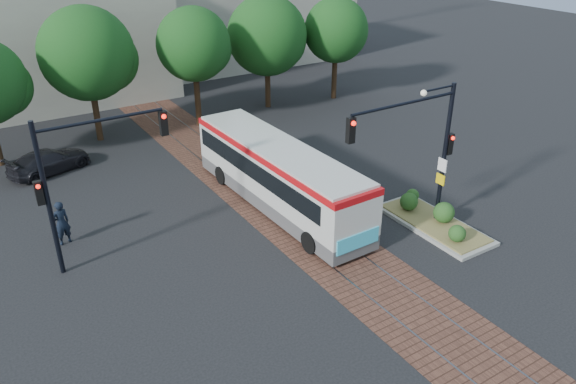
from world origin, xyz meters
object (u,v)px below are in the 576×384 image
at_px(signal_pole_left, 77,172).
at_px(officer, 61,223).
at_px(city_bus, 278,173).
at_px(signal_pole_main, 425,139).
at_px(parked_car, 49,161).
at_px(traffic_island, 433,218).

height_order(signal_pole_left, officer, signal_pole_left).
relative_size(city_bus, signal_pole_main, 1.86).
bearing_deg(parked_car, signal_pole_main, -158.65).
bearing_deg(officer, signal_pole_left, 90.55).
relative_size(signal_pole_left, parked_car, 1.43).
xyz_separation_m(traffic_island, signal_pole_left, (-13.19, 4.89, 3.54)).
bearing_deg(signal_pole_main, parked_car, 129.30).
xyz_separation_m(city_bus, signal_pole_left, (-8.48, -0.18, 2.21)).
distance_m(traffic_island, officer, 15.44).
xyz_separation_m(city_bus, officer, (-9.07, 1.88, -0.71)).
height_order(traffic_island, signal_pole_main, signal_pole_main).
distance_m(signal_pole_left, officer, 3.62).
bearing_deg(city_bus, signal_pole_left, 179.81).
bearing_deg(parked_car, officer, 154.51).
xyz_separation_m(officer, parked_car, (1.00, 7.57, -0.34)).
bearing_deg(signal_pole_main, signal_pole_left, 158.55).
xyz_separation_m(traffic_island, officer, (-13.77, 6.96, 0.62)).
xyz_separation_m(signal_pole_main, officer, (-12.82, 6.87, -3.21)).
bearing_deg(city_bus, signal_pole_main, -54.48).
bearing_deg(signal_pole_left, officer, 105.88).
height_order(traffic_island, signal_pole_left, signal_pole_left).
height_order(city_bus, signal_pole_main, signal_pole_main).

